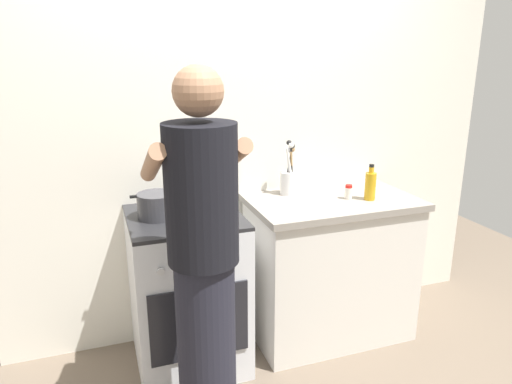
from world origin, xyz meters
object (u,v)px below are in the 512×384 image
Objects in this scene: stove_range at (188,291)px; mixing_bowl at (208,203)px; oil_bottle at (370,185)px; pot at (157,205)px; utensil_crock at (289,178)px; person at (204,269)px; spice_bottle at (349,192)px.

mixing_bowl is (0.14, 0.03, 0.50)m from stove_range.
pot is at bearing 175.45° from oil_bottle.
utensil_crock is at bearing 147.11° from oil_bottle.
stove_range is 0.72m from person.
mixing_bowl is at bearing 74.37° from person.
stove_range is 1.22m from oil_bottle.
spice_bottle is (0.85, -0.06, -0.01)m from mixing_bowl.
oil_bottle reaches higher than mixing_bowl.
pot is 1.25× the size of oil_bottle.
spice_bottle is 1.16m from person.
spice_bottle is at bearing 28.82° from person.
utensil_crock is at bearing 144.84° from spice_bottle.
oil_bottle reaches higher than spice_bottle.
mixing_bowl is 0.96m from oil_bottle.
spice_bottle is at bearing -1.62° from stove_range.
person is (-1.13, -0.51, -0.13)m from oil_bottle.
stove_range is 3.36× the size of pot.
oil_bottle reaches higher than stove_range.
mixing_bowl is at bearing 2.83° from pot.
pot is 3.08× the size of spice_bottle.
person is (-0.72, -0.77, -0.14)m from utensil_crock.
pot is at bearing -177.17° from mixing_bowl.
person is at bearing -105.63° from mixing_bowl.
stove_range is 0.53× the size of person.
oil_bottle is (0.41, -0.27, -0.01)m from utensil_crock.
oil_bottle is at bearing -32.89° from utensil_crock.
stove_range is at bearing -6.36° from pot.
mixing_bowl is 1.30× the size of oil_bottle.
utensil_crock is 1.56× the size of oil_bottle.
utensil_crock is (0.69, 0.18, 0.55)m from stove_range.
pot is at bearing 177.79° from spice_bottle.
oil_bottle is at bearing -4.31° from stove_range.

